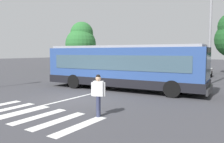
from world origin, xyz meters
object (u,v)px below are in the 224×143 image
city_transit_bus (123,67)px  pedestrian_crossing_street (98,93)px  parked_car_charcoal (173,69)px  parked_car_red (130,68)px  background_tree_left (81,41)px  twin_arm_street_lamp (211,8)px  parked_car_white (200,70)px  parked_car_champagne (149,69)px

city_transit_bus → pedestrian_crossing_street: 6.88m
city_transit_bus → parked_car_charcoal: city_transit_bus is taller
parked_car_red → background_tree_left: (-9.24, 1.82, 3.53)m
parked_car_charcoal → background_tree_left: size_ratio=0.66×
pedestrian_crossing_street → twin_arm_street_lamp: twin_arm_street_lamp is taller
city_transit_bus → background_tree_left: (-14.44, 12.27, 2.70)m
parked_car_white → background_tree_left: size_ratio=0.64×
city_transit_bus → parked_car_charcoal: size_ratio=2.44×
parked_car_red → twin_arm_street_lamp: twin_arm_street_lamp is taller
city_transit_bus → parked_car_champagne: (-2.60, 10.18, -0.82)m
parked_car_red → twin_arm_street_lamp: size_ratio=0.46×
parked_car_champagne → background_tree_left: (-11.83, 2.10, 3.53)m
parked_car_champagne → parked_car_charcoal: size_ratio=0.97×
parked_car_champagne → background_tree_left: 12.53m
parked_car_red → city_transit_bus: bearing=-63.6°
parked_car_charcoal → city_transit_bus: bearing=-90.4°
parked_car_red → parked_car_champagne: (2.60, -0.28, 0.00)m
city_transit_bus → twin_arm_street_lamp: (4.50, 5.97, 4.47)m
city_transit_bus → pedestrian_crossing_street: (2.61, -6.33, -0.62)m
parked_car_charcoal → twin_arm_street_lamp: twin_arm_street_lamp is taller
pedestrian_crossing_street → parked_car_white: bearing=89.3°
twin_arm_street_lamp → background_tree_left: size_ratio=1.42×
pedestrian_crossing_street → parked_car_champagne: size_ratio=0.38×
background_tree_left → city_transit_bus: bearing=-40.4°
parked_car_champagne → city_transit_bus: bearing=-75.7°
twin_arm_street_lamp → pedestrian_crossing_street: bearing=-98.7°
parked_car_charcoal → background_tree_left: background_tree_left is taller
city_transit_bus → background_tree_left: bearing=139.6°
parked_car_champagne → twin_arm_street_lamp: 9.81m
parked_car_red → parked_car_white: same height
city_transit_bus → parked_car_charcoal: 10.43m
city_transit_bus → parked_car_white: (2.81, 10.70, -0.82)m
parked_car_champagne → parked_car_charcoal: (2.67, 0.23, 0.00)m
city_transit_bus → background_tree_left: size_ratio=1.61×
parked_car_red → parked_car_champagne: same height
city_transit_bus → parked_car_charcoal: bearing=89.6°
pedestrian_crossing_street → background_tree_left: (-17.05, 18.60, 3.32)m
parked_car_charcoal → twin_arm_street_lamp: size_ratio=0.47×
city_transit_bus → twin_arm_street_lamp: 8.71m
background_tree_left → pedestrian_crossing_street: bearing=-47.5°
parked_car_champagne → parked_car_red: bearing=173.9°
parked_car_charcoal → twin_arm_street_lamp: 8.20m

